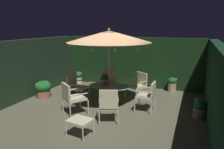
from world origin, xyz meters
TOP-DOWN VIEW (x-y plane):
  - ground_plane at (0.00, 0.00)m, footprint 6.86×6.58m
  - hedge_backdrop_rear at (0.00, 3.14)m, footprint 6.86×0.30m
  - hedge_backdrop_left at (-3.28, 0.00)m, footprint 0.30×6.58m
  - hedge_backdrop_right at (3.28, 0.00)m, footprint 0.30×6.58m
  - patio_dining_table at (0.01, 0.36)m, footprint 1.45×1.04m
  - patio_umbrella at (0.01, 0.36)m, footprint 2.78×2.78m
  - centerpiece_planter at (-0.15, 0.37)m, footprint 0.33×0.33m
  - patio_chair_north at (1.37, 0.34)m, footprint 0.58×0.59m
  - patio_chair_northeast at (0.73, 1.52)m, footprint 0.84×0.82m
  - patio_chair_east at (-0.52, 1.63)m, footprint 0.78×0.75m
  - patio_chair_southeast at (-1.36, 0.44)m, footprint 0.65×0.68m
  - patio_chair_south at (-0.79, -0.76)m, footprint 0.89×0.88m
  - patio_chair_southwest at (0.52, -0.92)m, footprint 0.72×0.72m
  - ottoman_footrest at (0.13, -1.88)m, footprint 0.62×0.55m
  - potted_plant_back_right at (1.87, 2.80)m, footprint 0.39×0.38m
  - potted_plant_back_center at (-2.66, 0.19)m, footprint 0.62×0.62m
  - potted_plant_right_far at (2.95, 0.37)m, footprint 0.40×0.40m
  - potted_plant_left_far at (-2.48, 2.48)m, footprint 0.43×0.43m

SIDE VIEW (x-z plane):
  - ground_plane at x=0.00m, z-range -0.02..0.00m
  - potted_plant_right_far at x=2.95m, z-range 0.01..0.60m
  - potted_plant_left_far at x=-2.48m, z-range 0.03..0.61m
  - potted_plant_back_right at x=1.87m, z-range 0.02..0.63m
  - potted_plant_back_center at x=-2.66m, z-range 0.02..0.68m
  - ottoman_footrest at x=0.13m, z-range 0.16..0.60m
  - patio_dining_table at x=0.01m, z-range 0.16..0.87m
  - patio_chair_northeast at x=0.73m, z-range 0.08..1.05m
  - patio_chair_southeast at x=-1.36m, z-range 0.07..1.06m
  - patio_chair_southwest at x=0.52m, z-range 0.06..1.08m
  - patio_chair_north at x=1.37m, z-range 0.09..1.06m
  - patio_chair_south at x=-0.79m, z-range 0.08..1.08m
  - patio_chair_east at x=-0.52m, z-range 0.08..1.09m
  - centerpiece_planter at x=-0.15m, z-range 0.73..1.14m
  - hedge_backdrop_rear at x=0.00m, z-range 0.00..2.22m
  - hedge_backdrop_left at x=-3.28m, z-range 0.00..2.22m
  - hedge_backdrop_right at x=3.28m, z-range 0.00..2.22m
  - patio_umbrella at x=0.01m, z-range 1.05..3.69m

